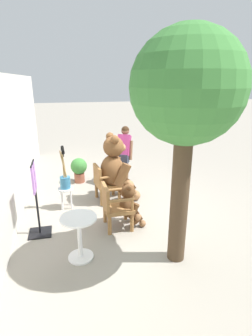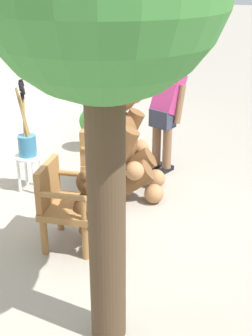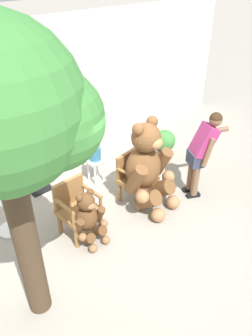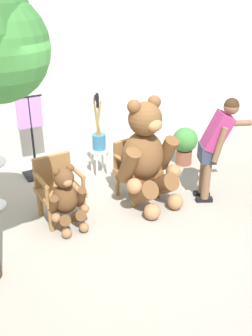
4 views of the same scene
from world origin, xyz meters
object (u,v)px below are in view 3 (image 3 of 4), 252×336
person_visitor (202,149)px  clothing_display_stand (33,155)px  patio_tree (7,116)px  potted_plant (164,143)px  wooden_chair_right (135,176)px  brush_bucket (95,149)px  round_side_table (6,208)px  wooden_chair_left (76,207)px  teddy_bear_small (88,218)px  teddy_bear_large (147,167)px  white_stool (96,164)px

person_visitor → clothing_display_stand: (-2.04, 2.04, -0.20)m
patio_tree → potted_plant: patio_tree is taller
wooden_chair_right → patio_tree: 3.16m
person_visitor → brush_bucket: bearing=125.4°
round_side_table → patio_tree: patio_tree is taller
wooden_chair_left → teddy_bear_small: size_ratio=0.98×
teddy_bear_small → clothing_display_stand: 1.70m
brush_bucket → clothing_display_stand: (-0.95, 0.50, 0.04)m
wooden_chair_left → brush_bucket: size_ratio=0.91×
teddy_bear_large → round_side_table: 2.25m
clothing_display_stand → potted_plant: bearing=-19.7°
round_side_table → potted_plant: 3.32m
round_side_table → person_visitor: bearing=-25.0°
wooden_chair_left → clothing_display_stand: bearing=86.2°
wooden_chair_right → teddy_bear_small: 1.24m
wooden_chair_right → wooden_chair_left: bearing=180.0°
person_visitor → white_stool: size_ratio=3.36×
wooden_chair_left → brush_bucket: brush_bucket is taller
wooden_chair_left → brush_bucket: 1.38m
teddy_bear_small → brush_bucket: brush_bucket is taller
wooden_chair_left → brush_bucket: bearing=40.2°
white_stool → patio_tree: bearing=-141.2°
teddy_bear_large → white_stool: bearing=99.3°
person_visitor → patio_tree: bearing=-177.3°
wooden_chair_right → brush_bucket: 0.92m
person_visitor → white_stool: bearing=125.3°
wooden_chair_left → white_stool: wooden_chair_left is taller
wooden_chair_left → round_side_table: (-0.78, 0.70, -0.01)m
wooden_chair_right → teddy_bear_small: bearing=-166.6°
teddy_bear_small → wooden_chair_left: bearing=90.7°
teddy_bear_small → patio_tree: size_ratio=0.26×
wooden_chair_right → white_stool: bearing=100.9°
person_visitor → brush_bucket: size_ratio=1.63×
teddy_bear_large → round_side_table: bearing=154.4°
teddy_bear_small → person_visitor: size_ratio=0.57×
wooden_chair_right → clothing_display_stand: clothing_display_stand is taller
wooden_chair_left → wooden_chair_right: 1.21m
teddy_bear_small → white_stool: 1.56m
person_visitor → round_side_table: (-2.91, 1.36, -0.47)m
wooden_chair_right → teddy_bear_large: 0.40m
wooden_chair_left → teddy_bear_large: (1.23, -0.27, 0.30)m
brush_bucket → clothing_display_stand: brush_bucket is taller
wooden_chair_left → patio_tree: bearing=-142.6°
wooden_chair_left → potted_plant: bearing=11.4°
teddy_bear_small → wooden_chair_right: bearing=13.4°
patio_tree → white_stool: bearing=38.8°
potted_plant → clothing_display_stand: (-2.44, 0.87, 0.32)m
patio_tree → clothing_display_stand: (1.14, 2.18, -1.79)m
white_stool → round_side_table: bearing=-174.4°
white_stool → round_side_table: (-1.82, -0.18, 0.09)m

